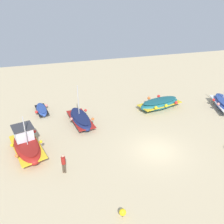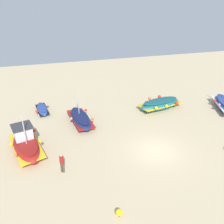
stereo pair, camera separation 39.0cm
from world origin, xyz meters
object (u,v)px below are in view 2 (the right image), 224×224
at_px(fishing_boat_2, 42,109).
at_px(person_walking, 62,162).
at_px(fishing_boat_4, 26,144).
at_px(fishing_boat_3, 160,104).
at_px(fishing_boat_0, 80,119).
at_px(mooring_buoy_1, 119,212).

xyz_separation_m(fishing_boat_2, person_walking, (-1.36, 10.64, 0.64)).
distance_m(fishing_boat_2, fishing_boat_4, 7.37).
bearing_deg(fishing_boat_2, fishing_boat_3, -110.39).
bearing_deg(person_walking, fishing_boat_2, 37.54).
xyz_separation_m(fishing_boat_0, mooring_buoy_1, (-0.64, 12.12, -0.17)).
bearing_deg(fishing_boat_2, fishing_boat_4, 159.63).
height_order(fishing_boat_0, mooring_buoy_1, fishing_boat_0).
height_order(fishing_boat_2, fishing_boat_3, fishing_boat_3).
xyz_separation_m(fishing_boat_2, mooring_buoy_1, (-4.41, 15.71, 0.03)).
distance_m(fishing_boat_3, person_walking, 14.22).
bearing_deg(mooring_buoy_1, fishing_boat_3, -123.15).
distance_m(fishing_boat_0, fishing_boat_4, 6.31).
relative_size(fishing_boat_0, fishing_boat_4, 0.89).
relative_size(fishing_boat_3, fishing_boat_4, 0.98).
bearing_deg(fishing_boat_0, fishing_boat_4, -63.97).
relative_size(fishing_boat_0, fishing_boat_2, 1.49).
xyz_separation_m(fishing_boat_3, mooring_buoy_1, (8.62, 13.19, -0.21)).
distance_m(fishing_boat_2, person_walking, 10.74).
distance_m(fishing_boat_3, fishing_boat_4, 15.17).
xyz_separation_m(person_walking, mooring_buoy_1, (-3.05, 5.07, -0.60)).
height_order(fishing_boat_2, person_walking, person_walking).
height_order(fishing_boat_0, fishing_boat_2, fishing_boat_0).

